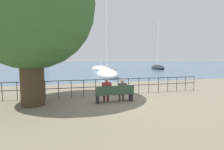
{
  "coord_description": "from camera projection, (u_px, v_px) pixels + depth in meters",
  "views": [
    {
      "loc": [
        -2.63,
        -8.85,
        2.26
      ],
      "look_at": [
        0.0,
        0.5,
        1.4
      ],
      "focal_mm": 28.0,
      "sensor_mm": 36.0,
      "label": 1
    }
  ],
  "objects": [
    {
      "name": "ground_plane",
      "position": [
        115.0,
        102.0,
        9.39
      ],
      "size": [
        1000.0,
        1000.0,
        0.0
      ],
      "primitive_type": "plane",
      "color": "#7A705B"
    },
    {
      "name": "harbor_water",
      "position": [
        66.0,
        62.0,
        160.63
      ],
      "size": [
        600.0,
        300.0,
        0.01
      ],
      "color": "#47607A",
      "rests_on": "ground_plane"
    },
    {
      "name": "shade_tree",
      "position": [
        29.0,
        4.0,
        8.26
      ],
      "size": [
        6.27,
        6.27,
        8.05
      ],
      "color": "#423323",
      "rests_on": "ground_plane"
    },
    {
      "name": "park_bench",
      "position": [
        115.0,
        94.0,
        9.29
      ],
      "size": [
        2.07,
        0.45,
        0.9
      ],
      "color": "#334C38",
      "rests_on": "ground_plane"
    },
    {
      "name": "seated_person_left",
      "position": [
        107.0,
        89.0,
        9.23
      ],
      "size": [
        0.46,
        0.35,
        1.27
      ],
      "color": "maroon",
      "rests_on": "ground_plane"
    },
    {
      "name": "seated_person_right",
      "position": [
        122.0,
        89.0,
        9.47
      ],
      "size": [
        0.44,
        0.35,
        1.21
      ],
      "color": "#4C4C51",
      "rests_on": "ground_plane"
    },
    {
      "name": "promenade_railing",
      "position": [
        107.0,
        85.0,
        10.95
      ],
      "size": [
        13.14,
        0.04,
        1.05
      ],
      "color": "black",
      "rests_on": "ground_plane"
    },
    {
      "name": "sailboat_0",
      "position": [
        158.0,
        68.0,
        41.28
      ],
      "size": [
        4.04,
        7.1,
        11.72
      ],
      "rotation": [
        0.0,
        0.0,
        -0.25
      ],
      "color": "black",
      "rests_on": "ground_plane"
    },
    {
      "name": "sailboat_2",
      "position": [
        107.0,
        74.0,
        22.45
      ],
      "size": [
        2.77,
        5.48,
        11.89
      ],
      "rotation": [
        0.0,
        0.0,
        0.08
      ],
      "color": "white",
      "rests_on": "ground_plane"
    },
    {
      "name": "sailboat_3",
      "position": [
        101.0,
        69.0,
        36.06
      ],
      "size": [
        4.04,
        7.11,
        12.01
      ],
      "rotation": [
        0.0,
        0.0,
        0.31
      ],
      "color": "white",
      "rests_on": "ground_plane"
    },
    {
      "name": "harbor_lighthouse",
      "position": [
        43.0,
        40.0,
        93.58
      ],
      "size": [
        4.22,
        4.22,
        27.4
      ],
      "color": "white",
      "rests_on": "ground_plane"
    }
  ]
}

